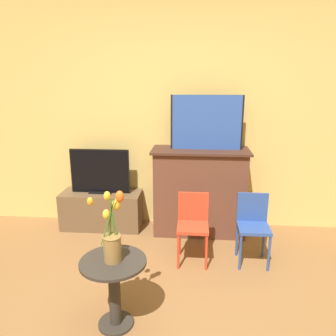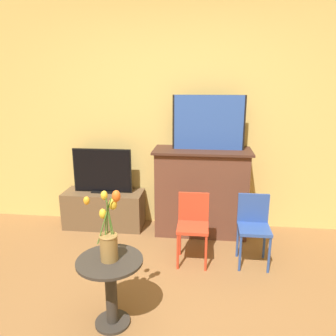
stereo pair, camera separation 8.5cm
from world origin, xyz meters
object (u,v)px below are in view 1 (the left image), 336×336
tv_monitor (100,172)px  chair_red (193,222)px  vase_tulips (112,236)px  chair_blue (253,223)px  painting (207,123)px

tv_monitor → chair_red: size_ratio=1.03×
chair_red → vase_tulips: bearing=-120.1°
tv_monitor → chair_blue: tv_monitor is taller
chair_blue → vase_tulips: size_ratio=1.36×
vase_tulips → chair_red: bearing=59.9°
painting → chair_red: (-0.12, -0.65, -0.87)m
tv_monitor → chair_red: 1.31m
painting → vase_tulips: 1.81m
tv_monitor → chair_blue: (1.66, -0.63, -0.29)m
painting → tv_monitor: painting is taller
vase_tulips → tv_monitor: bearing=108.9°
painting → vase_tulips: painting is taller
tv_monitor → chair_red: tv_monitor is taller
chair_blue → chair_red: bearing=-176.9°
tv_monitor → vase_tulips: 1.69m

